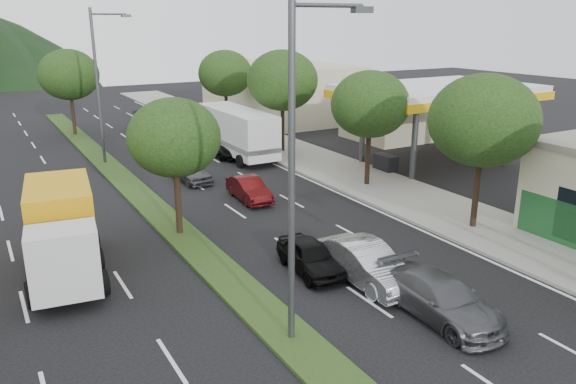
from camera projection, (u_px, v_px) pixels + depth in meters
sidewalk_right at (326, 165)px, 36.94m from camera, size 5.00×90.00×0.15m
median at (124, 180)px, 33.51m from camera, size 1.60×56.00×0.12m
gas_canopy at (437, 94)px, 36.19m from camera, size 12.20×8.20×5.25m
bldg_right_far at (280, 90)px, 55.30m from camera, size 10.00×16.00×5.20m
tree_r_b at (483, 121)px, 24.46m from camera, size 4.80×4.80×6.94m
tree_r_c at (370, 104)px, 31.19m from camera, size 4.40×4.40×6.48m
tree_r_d at (282, 80)px, 39.36m from camera, size 5.00×5.00×7.17m
tree_r_e at (225, 73)px, 47.75m from camera, size 4.60×4.60×6.71m
tree_med_near at (174, 138)px, 23.93m from camera, size 4.00×4.00×6.02m
tree_med_far at (69, 75)px, 45.34m from camera, size 4.80×4.80×6.94m
streetlight_near at (298, 159)px, 15.39m from camera, size 2.60×0.25×10.00m
streetlight_mid at (100, 79)px, 36.14m from camera, size 2.60×0.25×10.00m
sedan_silver at (366, 263)px, 20.45m from camera, size 1.60×4.53×1.49m
car_queue_a at (310, 256)px, 21.32m from camera, size 1.83×3.83×1.26m
car_queue_b at (441, 298)px, 18.03m from camera, size 2.04×4.77×1.37m
car_queue_c at (249, 189)px, 29.91m from camera, size 1.50×3.79×1.23m
car_queue_d at (226, 147)px, 39.66m from camera, size 2.18×4.69×1.30m
car_queue_e at (191, 171)px, 33.38m from camera, size 1.69×3.84×1.29m
car_queue_f at (147, 122)px, 49.20m from camera, size 2.36×4.88×1.37m
box_truck at (62, 234)px, 21.06m from camera, size 3.27×6.90×3.28m
motorhome at (237, 132)px, 39.29m from camera, size 2.77×8.63×3.30m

